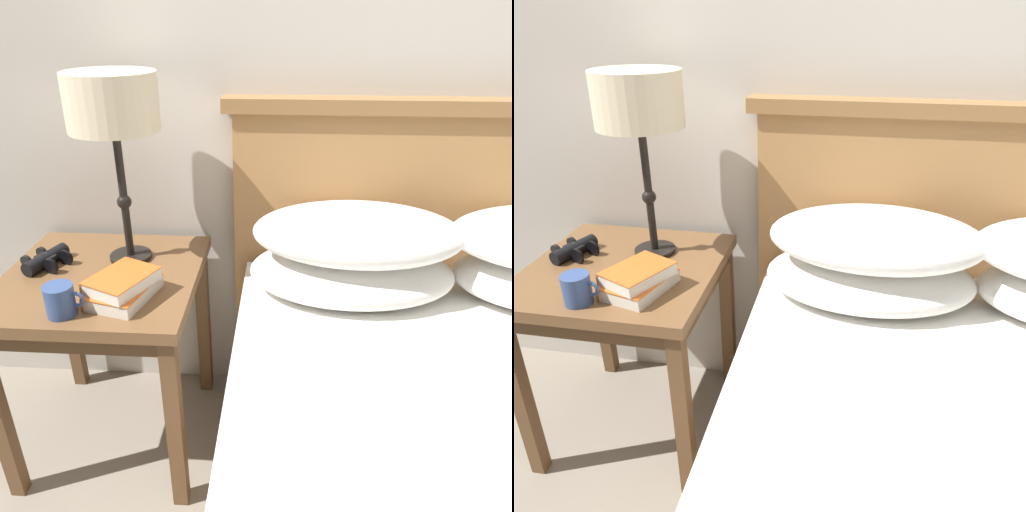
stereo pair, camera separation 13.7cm
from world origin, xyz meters
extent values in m
cube|color=beige|center=(0.00, 0.91, 1.30)|extent=(8.00, 0.06, 2.60)
cube|color=brown|center=(-0.71, 0.56, 0.62)|extent=(0.58, 0.58, 0.04)
cube|color=brown|center=(-0.71, 0.56, 0.58)|extent=(0.55, 0.55, 0.05)
cube|color=brown|center=(-0.97, 0.31, 0.30)|extent=(0.04, 0.04, 0.61)
cube|color=brown|center=(-0.46, 0.31, 0.30)|extent=(0.04, 0.04, 0.61)
cube|color=brown|center=(-0.97, 0.82, 0.30)|extent=(0.04, 0.04, 0.61)
cube|color=brown|center=(-0.46, 0.82, 0.30)|extent=(0.04, 0.04, 0.61)
cube|color=white|center=(0.33, 0.49, 0.58)|extent=(1.22, 0.28, 0.01)
cube|color=#AD7A47|center=(0.33, 0.84, 0.54)|extent=(1.33, 0.06, 1.07)
cube|color=olive|center=(0.33, 0.84, 1.09)|extent=(1.39, 0.10, 0.04)
ellipsoid|color=white|center=(0.03, 0.60, 0.65)|extent=(0.60, 0.36, 0.15)
ellipsoid|color=white|center=(0.04, 0.60, 0.78)|extent=(0.60, 0.36, 0.15)
cylinder|color=black|center=(-0.65, 0.67, 0.65)|extent=(0.13, 0.13, 0.01)
cylinder|color=black|center=(-0.65, 0.67, 0.85)|extent=(0.02, 0.02, 0.39)
sphere|color=black|center=(-0.65, 0.67, 0.83)|extent=(0.04, 0.04, 0.04)
cylinder|color=beige|center=(-0.65, 0.67, 1.12)|extent=(0.26, 0.26, 0.16)
cube|color=silver|center=(-0.60, 0.43, 0.66)|extent=(0.18, 0.22, 0.04)
cube|color=orange|center=(-0.60, 0.43, 0.68)|extent=(0.18, 0.22, 0.00)
cube|color=orange|center=(-0.66, 0.45, 0.66)|extent=(0.06, 0.19, 0.04)
cube|color=silver|center=(-0.60, 0.43, 0.70)|extent=(0.19, 0.21, 0.03)
cube|color=orange|center=(-0.60, 0.43, 0.72)|extent=(0.19, 0.22, 0.00)
cube|color=orange|center=(-0.65, 0.46, 0.70)|extent=(0.08, 0.16, 0.04)
cylinder|color=black|center=(-0.90, 0.57, 0.66)|extent=(0.07, 0.10, 0.04)
cylinder|color=black|center=(-0.86, 0.56, 0.66)|extent=(0.05, 0.03, 0.05)
cylinder|color=black|center=(-0.95, 0.59, 0.66)|extent=(0.04, 0.02, 0.04)
cylinder|color=black|center=(-0.88, 0.64, 0.66)|extent=(0.07, 0.10, 0.04)
cylinder|color=black|center=(-0.84, 0.62, 0.66)|extent=(0.05, 0.03, 0.05)
cylinder|color=black|center=(-0.93, 0.65, 0.66)|extent=(0.04, 0.02, 0.04)
cube|color=black|center=(-0.89, 0.61, 0.67)|extent=(0.07, 0.05, 0.01)
cylinder|color=black|center=(-0.89, 0.61, 0.68)|extent=(0.02, 0.02, 0.02)
cylinder|color=#334C84|center=(-0.73, 0.34, 0.68)|extent=(0.08, 0.08, 0.08)
torus|color=#334C84|center=(-0.69, 0.34, 0.69)|extent=(0.05, 0.01, 0.05)
camera|label=1|loc=(-0.16, -0.71, 1.36)|focal=35.00mm
camera|label=2|loc=(-0.03, -0.70, 1.36)|focal=35.00mm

